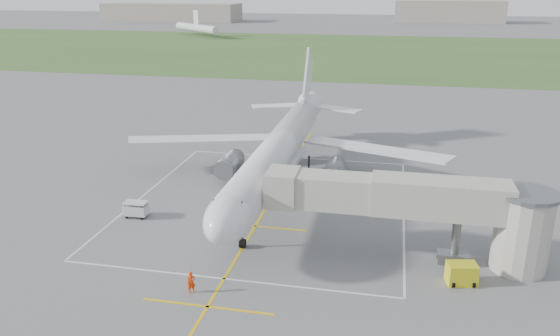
% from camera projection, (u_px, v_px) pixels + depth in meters
% --- Properties ---
extents(ground, '(700.00, 700.00, 0.00)m').
position_uv_depth(ground, '(277.00, 189.00, 61.70)').
color(ground, '#58585A').
rests_on(ground, ground).
extents(grass_strip, '(700.00, 120.00, 0.02)m').
position_uv_depth(grass_strip, '(359.00, 52.00, 182.04)').
color(grass_strip, '#355726').
rests_on(grass_strip, ground).
extents(apron_markings, '(28.20, 60.00, 0.01)m').
position_uv_depth(apron_markings, '(265.00, 209.00, 56.31)').
color(apron_markings, gold).
rests_on(apron_markings, ground).
extents(airliner, '(38.93, 46.75, 13.52)m').
position_uv_depth(airliner, '(278.00, 151.00, 60.97)').
color(airliner, silver).
rests_on(airliner, ground).
extents(jet_bridge, '(23.40, 5.00, 7.20)m').
position_uv_depth(jet_bridge, '(430.00, 208.00, 44.60)').
color(jet_bridge, '#A8A498').
rests_on(jet_bridge, ground).
extents(gpu_unit, '(2.49, 1.96, 1.68)m').
position_uv_depth(gpu_unit, '(462.00, 274.00, 42.28)').
color(gpu_unit, gold).
rests_on(gpu_unit, ground).
extents(baggage_cart, '(2.30, 1.41, 1.59)m').
position_uv_depth(baggage_cart, '(136.00, 209.00, 54.29)').
color(baggage_cart, '#BDBDBD').
rests_on(baggage_cart, ground).
extents(ramp_worker_nose, '(0.76, 0.70, 1.74)m').
position_uv_depth(ramp_worker_nose, '(191.00, 282.00, 41.01)').
color(ramp_worker_nose, red).
rests_on(ramp_worker_nose, ground).
extents(ramp_worker_wing, '(1.12, 1.16, 1.88)m').
position_uv_depth(ramp_worker_wing, '(233.00, 172.00, 64.51)').
color(ramp_worker_wing, '#F53207').
rests_on(ramp_worker_wing, ground).
extents(distant_hangars, '(345.00, 49.00, 12.00)m').
position_uv_depth(distant_hangars, '(348.00, 13.00, 308.66)').
color(distant_hangars, gray).
rests_on(distant_hangars, ground).
extents(distant_aircraft, '(203.26, 32.39, 8.85)m').
position_uv_depth(distant_aircraft, '(410.00, 31.00, 218.61)').
color(distant_aircraft, silver).
rests_on(distant_aircraft, ground).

